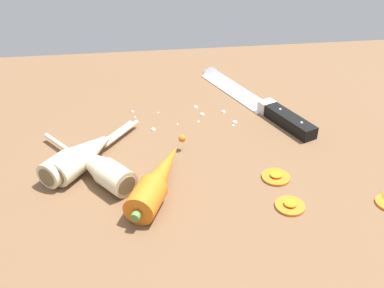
% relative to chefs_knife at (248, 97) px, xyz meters
% --- Properties ---
extents(ground_plane, '(1.20, 0.90, 0.04)m').
position_rel_chefs_knife_xyz_m(ground_plane, '(-0.13, -0.15, -0.03)').
color(ground_plane, brown).
extents(chefs_knife, '(0.16, 0.33, 0.04)m').
position_rel_chefs_knife_xyz_m(chefs_knife, '(0.00, 0.00, 0.00)').
color(chefs_knife, silver).
rests_on(chefs_knife, ground_plane).
extents(whole_carrot, '(0.10, 0.19, 0.04)m').
position_rel_chefs_knife_xyz_m(whole_carrot, '(-0.19, -0.26, 0.01)').
color(whole_carrot, orange).
rests_on(whole_carrot, ground_plane).
extents(parsnip_front, '(0.13, 0.17, 0.04)m').
position_rel_chefs_knife_xyz_m(parsnip_front, '(-0.30, -0.18, 0.01)').
color(parsnip_front, beige).
rests_on(parsnip_front, ground_plane).
extents(parsnip_mid_left, '(0.14, 0.17, 0.04)m').
position_rel_chefs_knife_xyz_m(parsnip_mid_left, '(-0.31, -0.19, 0.01)').
color(parsnip_mid_left, beige).
rests_on(parsnip_mid_left, ground_plane).
extents(parsnip_mid_right, '(0.15, 0.18, 0.04)m').
position_rel_chefs_knife_xyz_m(parsnip_mid_right, '(-0.28, -0.22, 0.01)').
color(parsnip_mid_right, beige).
rests_on(parsnip_mid_right, ground_plane).
extents(carrot_slice_stray_near, '(0.04, 0.04, 0.01)m').
position_rel_chefs_knife_xyz_m(carrot_slice_stray_near, '(-0.02, -0.32, -0.00)').
color(carrot_slice_stray_near, orange).
rests_on(carrot_slice_stray_near, ground_plane).
extents(carrot_slice_stray_mid, '(0.04, 0.04, 0.01)m').
position_rel_chefs_knife_xyz_m(carrot_slice_stray_mid, '(-0.02, -0.26, -0.00)').
color(carrot_slice_stray_mid, orange).
rests_on(carrot_slice_stray_mid, ground_plane).
extents(mince_crumbs, '(0.19, 0.08, 0.01)m').
position_rel_chefs_knife_xyz_m(mince_crumbs, '(-0.11, -0.06, -0.00)').
color(mince_crumbs, silver).
rests_on(mince_crumbs, ground_plane).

